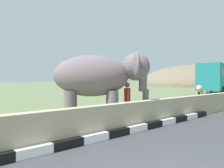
{
  "coord_description": "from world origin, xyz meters",
  "views": [
    {
      "loc": [
        -2.98,
        -1.54,
        1.83
      ],
      "look_at": [
        3.27,
        5.35,
        1.6
      ],
      "focal_mm": 36.38,
      "sensor_mm": 36.0,
      "label": 1
    }
  ],
  "objects": [
    {
      "name": "striped_curb",
      "position": [
        -0.35,
        3.57,
        0.12
      ],
      "size": [
        16.2,
        0.2,
        0.24
      ],
      "color": "white",
      "rests_on": "ground_plane"
    },
    {
      "name": "elephant",
      "position": [
        2.96,
        5.72,
        1.89
      ],
      "size": [
        3.93,
        3.67,
        2.9
      ],
      "color": "slate",
      "rests_on": "ground_plane"
    },
    {
      "name": "cow_near",
      "position": [
        21.53,
        10.09,
        0.87
      ],
      "size": [
        1.89,
        1.18,
        1.23
      ],
      "color": "beige",
      "rests_on": "ground_plane"
    },
    {
      "name": "person_handler",
      "position": [
        4.24,
        5.42,
        0.93
      ],
      "size": [
        0.48,
        0.56,
        1.66
      ],
      "color": "navy",
      "rests_on": "ground_plane"
    },
    {
      "name": "barrier_parapet",
      "position": [
        2.0,
        3.87,
        0.5
      ],
      "size": [
        28.0,
        0.36,
        1.0
      ],
      "primitive_type": "cube",
      "color": "tan",
      "rests_on": "ground_plane"
    },
    {
      "name": "bus_teal",
      "position": [
        24.89,
        10.34,
        2.08
      ],
      "size": [
        8.87,
        4.15,
        3.5
      ],
      "color": "teal",
      "rests_on": "ground_plane"
    },
    {
      "name": "hill_east",
      "position": [
        55.0,
        27.3,
        0.0
      ],
      "size": [
        36.45,
        29.16,
        11.12
      ],
      "color": "#756853",
      "rests_on": "ground_plane"
    },
    {
      "name": "cow_mid",
      "position": [
        16.87,
        8.45,
        0.87
      ],
      "size": [
        1.85,
        1.3,
        1.23
      ],
      "color": "tan",
      "rests_on": "ground_plane"
    }
  ]
}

